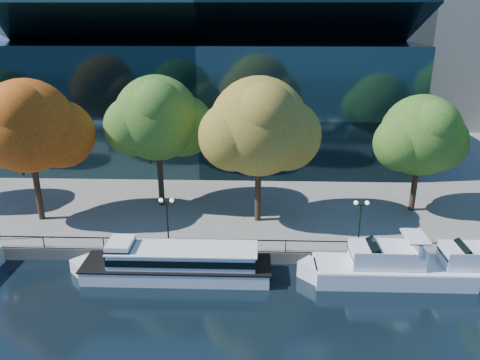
{
  "coord_description": "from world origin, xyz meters",
  "views": [
    {
      "loc": [
        2.44,
        -30.8,
        19.46
      ],
      "look_at": [
        1.11,
        8.0,
        5.43
      ],
      "focal_mm": 35.0,
      "sensor_mm": 36.0,
      "label": 1
    }
  ],
  "objects_px": {
    "tree_2": "(159,120)",
    "tree_3": "(261,129)",
    "cruiser_near": "(386,266)",
    "lamp_2": "(361,213)",
    "tree_4": "(423,137)",
    "cruiser_far": "(471,268)",
    "tree_1": "(30,128)",
    "tour_boat": "(172,262)",
    "lamp_1": "(167,210)"
  },
  "relations": [
    {
      "from": "tour_boat",
      "to": "cruiser_far",
      "type": "bearing_deg",
      "value": 0.16
    },
    {
      "from": "cruiser_near",
      "to": "lamp_1",
      "type": "relative_size",
      "value": 3.26
    },
    {
      "from": "cruiser_far",
      "to": "tour_boat",
      "type": "bearing_deg",
      "value": -179.84
    },
    {
      "from": "tree_2",
      "to": "cruiser_far",
      "type": "bearing_deg",
      "value": -24.73
    },
    {
      "from": "cruiser_far",
      "to": "tree_4",
      "type": "xyz_separation_m",
      "value": [
        -0.85,
        11.3,
        7.23
      ]
    },
    {
      "from": "tour_boat",
      "to": "tree_3",
      "type": "height_order",
      "value": "tree_3"
    },
    {
      "from": "tree_1",
      "to": "lamp_2",
      "type": "bearing_deg",
      "value": -8.6
    },
    {
      "from": "lamp_1",
      "to": "lamp_2",
      "type": "relative_size",
      "value": 1.0
    },
    {
      "from": "cruiser_near",
      "to": "lamp_2",
      "type": "distance_m",
      "value": 4.86
    },
    {
      "from": "tour_boat",
      "to": "tree_3",
      "type": "xyz_separation_m",
      "value": [
        6.8,
        8.47,
        8.5
      ]
    },
    {
      "from": "tree_2",
      "to": "tree_3",
      "type": "bearing_deg",
      "value": -19.46
    },
    {
      "from": "lamp_1",
      "to": "cruiser_near",
      "type": "bearing_deg",
      "value": -12.19
    },
    {
      "from": "tree_1",
      "to": "lamp_2",
      "type": "xyz_separation_m",
      "value": [
        28.59,
        -4.32,
        -5.79
      ]
    },
    {
      "from": "cruiser_near",
      "to": "tree_2",
      "type": "bearing_deg",
      "value": 148.31
    },
    {
      "from": "tree_1",
      "to": "tree_4",
      "type": "xyz_separation_m",
      "value": [
        35.54,
        3.29,
        -1.36
      ]
    },
    {
      "from": "cruiser_far",
      "to": "tree_4",
      "type": "height_order",
      "value": "tree_4"
    },
    {
      "from": "lamp_1",
      "to": "tree_4",
      "type": "bearing_deg",
      "value": 18.4
    },
    {
      "from": "tour_boat",
      "to": "tree_2",
      "type": "distance_m",
      "value": 14.88
    },
    {
      "from": "tour_boat",
      "to": "tree_2",
      "type": "xyz_separation_m",
      "value": [
        -2.9,
        11.9,
        8.45
      ]
    },
    {
      "from": "cruiser_near",
      "to": "tour_boat",
      "type": "bearing_deg",
      "value": -179.95
    },
    {
      "from": "tree_1",
      "to": "tree_2",
      "type": "distance_m",
      "value": 11.36
    },
    {
      "from": "tree_2",
      "to": "tree_4",
      "type": "xyz_separation_m",
      "value": [
        24.84,
        -0.54,
        -1.31
      ]
    },
    {
      "from": "cruiser_near",
      "to": "cruiser_far",
      "type": "height_order",
      "value": "cruiser_near"
    },
    {
      "from": "tree_2",
      "to": "tree_4",
      "type": "distance_m",
      "value": 24.88
    },
    {
      "from": "cruiser_near",
      "to": "lamp_1",
      "type": "xyz_separation_m",
      "value": [
        -17.29,
        3.74,
        2.8
      ]
    },
    {
      "from": "tree_1",
      "to": "tree_4",
      "type": "bearing_deg",
      "value": 5.29
    },
    {
      "from": "tree_4",
      "to": "lamp_1",
      "type": "distance_m",
      "value": 24.52
    },
    {
      "from": "cruiser_far",
      "to": "tree_1",
      "type": "bearing_deg",
      "value": 167.59
    },
    {
      "from": "tree_2",
      "to": "tree_3",
      "type": "relative_size",
      "value": 0.97
    },
    {
      "from": "tour_boat",
      "to": "lamp_2",
      "type": "distance_m",
      "value": 15.69
    },
    {
      "from": "tour_boat",
      "to": "tree_2",
      "type": "relative_size",
      "value": 1.22
    },
    {
      "from": "tree_2",
      "to": "lamp_2",
      "type": "height_order",
      "value": "tree_2"
    },
    {
      "from": "cruiser_near",
      "to": "tree_2",
      "type": "height_order",
      "value": "tree_2"
    },
    {
      "from": "tree_1",
      "to": "lamp_1",
      "type": "distance_m",
      "value": 14.58
    },
    {
      "from": "tree_3",
      "to": "tree_2",
      "type": "bearing_deg",
      "value": 160.54
    },
    {
      "from": "tour_boat",
      "to": "cruiser_far",
      "type": "distance_m",
      "value": 22.79
    },
    {
      "from": "tour_boat",
      "to": "lamp_1",
      "type": "height_order",
      "value": "lamp_1"
    },
    {
      "from": "tree_1",
      "to": "tree_2",
      "type": "xyz_separation_m",
      "value": [
        10.7,
        3.83,
        -0.05
      ]
    },
    {
      "from": "tree_4",
      "to": "lamp_1",
      "type": "xyz_separation_m",
      "value": [
        -22.88,
        -7.61,
        -4.43
      ]
    },
    {
      "from": "cruiser_far",
      "to": "tree_3",
      "type": "bearing_deg",
      "value": 152.27
    },
    {
      "from": "lamp_1",
      "to": "lamp_2",
      "type": "height_order",
      "value": "same"
    },
    {
      "from": "tree_2",
      "to": "tree_3",
      "type": "xyz_separation_m",
      "value": [
        9.7,
        -3.43,
        0.06
      ]
    },
    {
      "from": "cruiser_near",
      "to": "tree_4",
      "type": "relative_size",
      "value": 1.16
    },
    {
      "from": "tour_boat",
      "to": "tree_4",
      "type": "xyz_separation_m",
      "value": [
        21.94,
        11.36,
        7.13
      ]
    },
    {
      "from": "tour_boat",
      "to": "tree_3",
      "type": "bearing_deg",
      "value": 51.27
    },
    {
      "from": "tour_boat",
      "to": "lamp_1",
      "type": "relative_size",
      "value": 3.92
    },
    {
      "from": "tree_4",
      "to": "lamp_1",
      "type": "height_order",
      "value": "tree_4"
    },
    {
      "from": "tour_boat",
      "to": "lamp_2",
      "type": "bearing_deg",
      "value": 14.04
    },
    {
      "from": "cruiser_near",
      "to": "lamp_2",
      "type": "height_order",
      "value": "lamp_2"
    },
    {
      "from": "tour_boat",
      "to": "cruiser_near",
      "type": "xyz_separation_m",
      "value": [
        16.35,
        0.01,
        -0.09
      ]
    }
  ]
}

